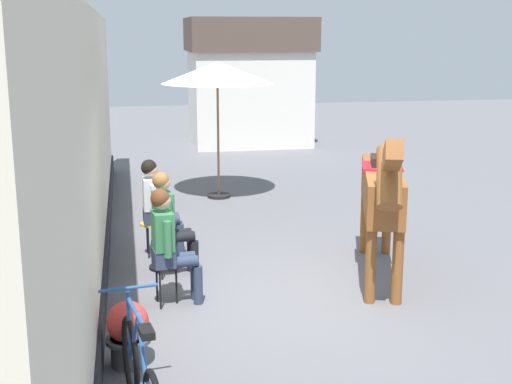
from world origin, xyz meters
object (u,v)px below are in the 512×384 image
seated_visitor_middle (168,218)px  leaning_bicycle (141,380)px  flower_planter_near (128,332)px  saddled_horse_center (382,191)px  seated_visitor_far (156,202)px  seated_visitor_near (169,241)px  cafe_parasol (217,74)px

seated_visitor_middle → leaning_bicycle: 3.61m
seated_visitor_middle → flower_planter_near: seated_visitor_middle is taller
saddled_horse_center → flower_planter_near: (-3.20, -1.86, -0.82)m
seated_visitor_far → seated_visitor_middle: bearing=-82.9°
saddled_horse_center → leaning_bicycle: bearing=-136.5°
seated_visitor_near → seated_visitor_far: same height
leaning_bicycle → cafe_parasol: (1.68, 7.87, 1.97)m
flower_planter_near → cafe_parasol: bearing=75.3°
saddled_horse_center → cafe_parasol: 5.26m
saddled_horse_center → cafe_parasol: size_ratio=1.12×
seated_visitor_middle → cafe_parasol: size_ratio=0.54×
seated_visitor_near → leaning_bicycle: size_ratio=0.80×
seated_visitor_middle → saddled_horse_center: size_ratio=0.48×
seated_visitor_near → flower_planter_near: 1.62m
seated_visitor_near → flower_planter_near: size_ratio=2.17×
flower_planter_near → leaning_bicycle: 1.09m
saddled_horse_center → flower_planter_near: 3.79m
seated_visitor_far → saddled_horse_center: size_ratio=0.48×
seated_visitor_near → cafe_parasol: cafe_parasol is taller
seated_visitor_far → leaning_bicycle: (-0.34, -4.46, -0.38)m
seated_visitor_near → saddled_horse_center: saddled_horse_center is taller
flower_planter_near → cafe_parasol: 7.30m
seated_visitor_middle → seated_visitor_far: same height
saddled_horse_center → leaning_bicycle: (-3.11, -2.94, -0.76)m
seated_visitor_middle → flower_planter_near: size_ratio=2.17×
flower_planter_near → cafe_parasol: (1.78, 6.79, 2.03)m
seated_visitor_near → seated_visitor_far: (-0.05, 1.90, 0.00)m
flower_planter_near → leaning_bicycle: bearing=-85.0°
seated_visitor_near → saddled_horse_center: bearing=8.1°
saddled_horse_center → flower_planter_near: saddled_horse_center is taller
seated_visitor_far → cafe_parasol: 3.99m
seated_visitor_near → seated_visitor_middle: 1.00m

